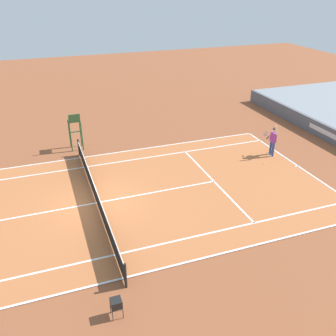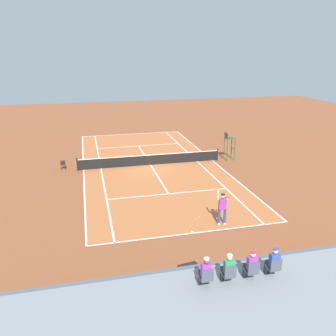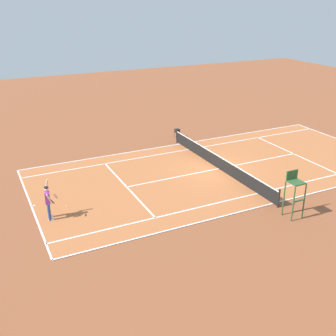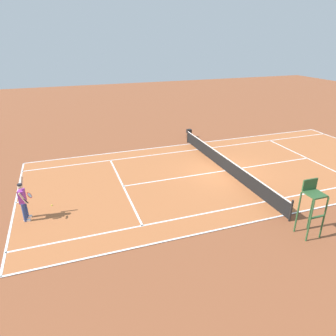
{
  "view_description": "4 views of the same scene",
  "coord_description": "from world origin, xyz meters",
  "px_view_note": "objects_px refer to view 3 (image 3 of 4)",
  "views": [
    {
      "loc": [
        15.79,
        -1.96,
        9.88
      ],
      "look_at": [
        -0.55,
        3.94,
        1.0
      ],
      "focal_mm": 39.78,
      "sensor_mm": 36.0,
      "label": 1
    },
    {
      "loc": [
        5.12,
        27.43,
        9.1
      ],
      "look_at": [
        -0.55,
        3.94,
        1.0
      ],
      "focal_mm": 37.4,
      "sensor_mm": 36.0,
      "label": 2
    },
    {
      "loc": [
        -20.96,
        13.91,
        10.44
      ],
      "look_at": [
        -0.55,
        3.94,
        1.0
      ],
      "focal_mm": 44.05,
      "sensor_mm": 36.0,
      "label": 3
    },
    {
      "loc": [
        -15.26,
        9.15,
        7.73
      ],
      "look_at": [
        -0.55,
        3.94,
        1.0
      ],
      "focal_mm": 32.81,
      "sensor_mm": 36.0,
      "label": 4
    }
  ],
  "objects_px": {
    "tennis_ball": "(67,206)",
    "ball_hopper": "(177,131)",
    "umpire_chair": "(294,189)",
    "tennis_player": "(48,202)"
  },
  "relations": [
    {
      "from": "tennis_ball",
      "to": "ball_hopper",
      "type": "distance_m",
      "value": 13.41
    },
    {
      "from": "tennis_ball",
      "to": "umpire_chair",
      "type": "relative_size",
      "value": 0.03
    },
    {
      "from": "tennis_ball",
      "to": "umpire_chair",
      "type": "distance_m",
      "value": 11.92
    },
    {
      "from": "tennis_player",
      "to": "umpire_chair",
      "type": "relative_size",
      "value": 0.85
    },
    {
      "from": "umpire_chair",
      "to": "ball_hopper",
      "type": "distance_m",
      "value": 14.07
    },
    {
      "from": "tennis_player",
      "to": "tennis_ball",
      "type": "distance_m",
      "value": 1.71
    },
    {
      "from": "tennis_player",
      "to": "tennis_ball",
      "type": "relative_size",
      "value": 30.63
    },
    {
      "from": "tennis_player",
      "to": "ball_hopper",
      "type": "bearing_deg",
      "value": -53.02
    },
    {
      "from": "tennis_player",
      "to": "ball_hopper",
      "type": "xyz_separation_m",
      "value": [
        8.91,
        -11.83,
        -0.42
      ]
    },
    {
      "from": "umpire_chair",
      "to": "ball_hopper",
      "type": "relative_size",
      "value": 3.49
    }
  ]
}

